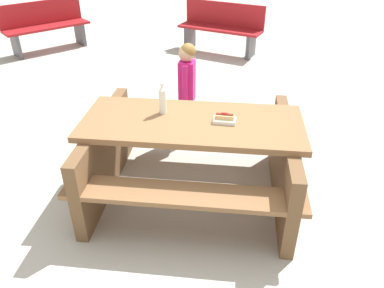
{
  "coord_description": "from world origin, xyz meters",
  "views": [
    {
      "loc": [
        0.47,
        -2.69,
        2.19
      ],
      "look_at": [
        0.0,
        0.0,
        0.52
      ],
      "focal_mm": 35.54,
      "sensor_mm": 36.0,
      "label": 1
    }
  ],
  "objects_px": {
    "soda_bottle": "(163,99)",
    "park_bench_mid": "(45,25)",
    "child_in_coat": "(187,81)",
    "hotdog_tray": "(225,119)",
    "picnic_table": "(192,152)",
    "park_bench_near": "(221,27)"
  },
  "relations": [
    {
      "from": "soda_bottle",
      "to": "park_bench_mid",
      "type": "xyz_separation_m",
      "value": [
        -3.09,
        3.64,
        -0.42
      ]
    },
    {
      "from": "child_in_coat",
      "to": "hotdog_tray",
      "type": "bearing_deg",
      "value": -62.24
    },
    {
      "from": "picnic_table",
      "to": "child_in_coat",
      "type": "xyz_separation_m",
      "value": [
        -0.21,
        0.92,
        0.26
      ]
    },
    {
      "from": "hotdog_tray",
      "to": "child_in_coat",
      "type": "height_order",
      "value": "child_in_coat"
    },
    {
      "from": "soda_bottle",
      "to": "hotdog_tray",
      "type": "relative_size",
      "value": 1.48
    },
    {
      "from": "soda_bottle",
      "to": "child_in_coat",
      "type": "xyz_separation_m",
      "value": [
        0.05,
        0.83,
        -0.17
      ]
    },
    {
      "from": "park_bench_near",
      "to": "park_bench_mid",
      "type": "xyz_separation_m",
      "value": [
        -3.15,
        -0.44,
        0.0
      ]
    },
    {
      "from": "park_bench_near",
      "to": "hotdog_tray",
      "type": "bearing_deg",
      "value": -83.63
    },
    {
      "from": "soda_bottle",
      "to": "park_bench_near",
      "type": "xyz_separation_m",
      "value": [
        0.06,
        4.07,
        -0.42
      ]
    },
    {
      "from": "soda_bottle",
      "to": "picnic_table",
      "type": "bearing_deg",
      "value": -18.9
    },
    {
      "from": "soda_bottle",
      "to": "hotdog_tray",
      "type": "xyz_separation_m",
      "value": [
        0.52,
        -0.07,
        -0.09
      ]
    },
    {
      "from": "soda_bottle",
      "to": "park_bench_mid",
      "type": "height_order",
      "value": "soda_bottle"
    },
    {
      "from": "picnic_table",
      "to": "hotdog_tray",
      "type": "distance_m",
      "value": 0.43
    },
    {
      "from": "hotdog_tray",
      "to": "soda_bottle",
      "type": "bearing_deg",
      "value": 171.95
    },
    {
      "from": "child_in_coat",
      "to": "park_bench_near",
      "type": "relative_size",
      "value": 0.71
    },
    {
      "from": "soda_bottle",
      "to": "child_in_coat",
      "type": "relative_size",
      "value": 0.24
    },
    {
      "from": "hotdog_tray",
      "to": "child_in_coat",
      "type": "relative_size",
      "value": 0.16
    },
    {
      "from": "park_bench_near",
      "to": "park_bench_mid",
      "type": "height_order",
      "value": "same"
    },
    {
      "from": "hotdog_tray",
      "to": "child_in_coat",
      "type": "distance_m",
      "value": 1.02
    },
    {
      "from": "soda_bottle",
      "to": "child_in_coat",
      "type": "height_order",
      "value": "child_in_coat"
    },
    {
      "from": "park_bench_near",
      "to": "park_bench_mid",
      "type": "distance_m",
      "value": 3.18
    },
    {
      "from": "soda_bottle",
      "to": "park_bench_mid",
      "type": "relative_size",
      "value": 0.19
    }
  ]
}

